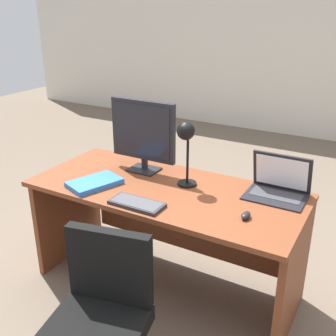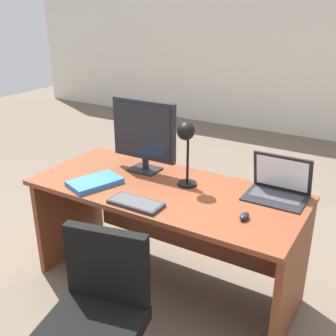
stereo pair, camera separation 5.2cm
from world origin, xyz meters
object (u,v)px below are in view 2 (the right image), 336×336
keyboard (136,203)px  mouse (244,216)px  laptop (279,184)px  desk_lamp (186,140)px  desk (169,216)px  book (95,182)px  office_chair (95,333)px  monitor (144,132)px

keyboard → mouse: mouse is taller
keyboard → laptop: bearing=39.5°
desk_lamp → keyboard: bearing=-108.1°
mouse → desk_lamp: 0.59m
mouse → keyboard: bearing=-164.8°
laptop → desk_lamp: (-0.54, -0.17, 0.23)m
keyboard → mouse: bearing=15.2°
mouse → desk: bearing=162.9°
keyboard → desk_lamp: size_ratio=0.76×
desk → book: 0.53m
book → desk_lamp: bearing=28.5°
desk → mouse: 0.64m
desk → office_chair: 0.90m
desk_lamp → desk: bearing=-160.8°
office_chair → monitor: bearing=110.3°
desk → laptop: size_ratio=4.89×
mouse → office_chair: 0.95m
desk_lamp → office_chair: 1.17m
monitor → office_chair: 1.27m
desk → monitor: 0.58m
keyboard → book: 0.39m
monitor → keyboard: monitor is taller
keyboard → office_chair: 0.71m
mouse → office_chair: size_ratio=0.10×
desk_lamp → office_chair: (0.00, -0.91, -0.73)m
desk_lamp → book: (-0.50, -0.27, -0.29)m
desk_lamp → office_chair: bearing=-89.8°
book → office_chair: size_ratio=0.46×
monitor → book: monitor is taller
mouse → book: bearing=-176.2°
keyboard → office_chair: office_chair is taller
desk → desk_lamp: size_ratio=4.09×
desk → desk_lamp: desk_lamp is taller
book → monitor: bearing=69.1°
desk_lamp → book: 0.64m
office_chair → desk_lamp: bearing=90.2°
laptop → book: laptop is taller
desk → monitor: size_ratio=3.50×
desk → book: bearing=-149.5°
keyboard → desk: bearing=86.1°
monitor → book: 0.46m
desk → keyboard: (-0.02, -0.33, 0.24)m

